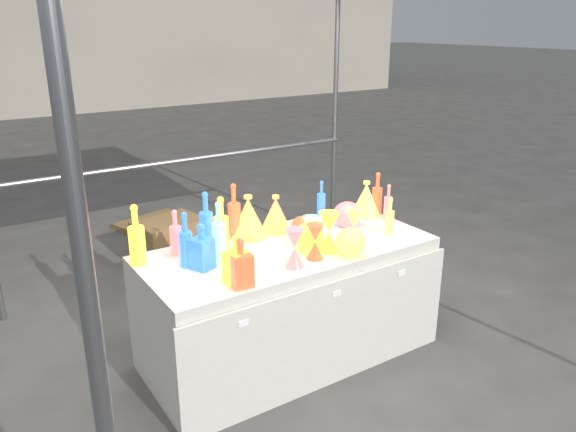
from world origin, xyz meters
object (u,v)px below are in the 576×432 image
display_table (289,302)px  hourglass_0 (315,242)px  globe_0 (309,238)px  bottle_0 (136,235)px  cardboard_box_closed (170,242)px  lampshade_0 (276,213)px  decanter_0 (236,259)px

display_table → hourglass_0: (0.04, -0.22, 0.48)m
hourglass_0 → globe_0: size_ratio=1.13×
globe_0 → bottle_0: bearing=159.5°
bottle_0 → hourglass_0: bearing=-28.5°
cardboard_box_closed → bottle_0: size_ratio=1.57×
bottle_0 → globe_0: 1.00m
hourglass_0 → lampshade_0: (0.05, 0.51, 0.02)m
display_table → lampshade_0: lampshade_0 is taller
decanter_0 → globe_0: decanter_0 is taller
cardboard_box_closed → bottle_0: bearing=-126.7°
globe_0 → lampshade_0: (0.00, 0.38, 0.05)m
bottle_0 → lampshade_0: bottle_0 is taller
cardboard_box_closed → hourglass_0: (0.13, -2.01, 0.65)m
decanter_0 → hourglass_0: (0.53, 0.04, -0.03)m
display_table → bottle_0: size_ratio=5.16×
lampshade_0 → cardboard_box_closed: bearing=75.9°
decanter_0 → globe_0: bearing=-5.6°
display_table → cardboard_box_closed: size_ratio=3.29×
display_table → cardboard_box_closed: bearing=93.0°
bottle_0 → decanter_0: bottle_0 is taller
display_table → decanter_0: 0.76m
bottle_0 → decanter_0: (0.35, -0.52, -0.04)m
bottle_0 → lampshade_0: size_ratio=1.47×
decanter_0 → bottle_0: bearing=102.3°
display_table → hourglass_0: bearing=-81.1°
cardboard_box_closed → hourglass_0: bearing=-96.8°
cardboard_box_closed → decanter_0: (-0.40, -2.05, 0.68)m
display_table → globe_0: size_ratio=9.91×
decanter_0 → hourglass_0: bearing=-17.8°
display_table → hourglass_0: size_ratio=8.78×
decanter_0 → hourglass_0: size_ratio=1.28×
globe_0 → decanter_0: bearing=-163.8°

